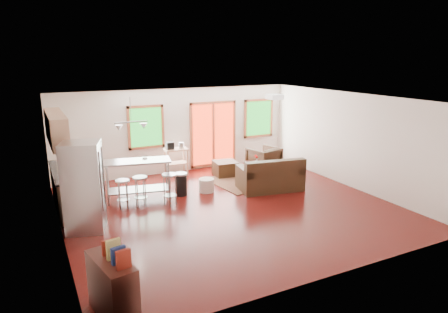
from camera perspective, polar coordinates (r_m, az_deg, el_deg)
name	(u,v)px	position (r m, az deg, el deg)	size (l,w,h in m)	color
floor	(230,208)	(9.70, 0.80, -7.34)	(7.50, 7.00, 0.02)	#380907
ceiling	(230,99)	(9.07, 0.86, 8.25)	(7.50, 7.00, 0.02)	white
back_wall	(178,131)	(12.45, -6.66, 3.68)	(7.50, 0.02, 2.60)	silver
left_wall	(56,176)	(8.32, -22.84, -2.63)	(0.02, 7.00, 2.60)	silver
right_wall	(351,140)	(11.49, 17.73, 2.22)	(0.02, 7.00, 2.60)	silver
front_wall	(333,203)	(6.53, 15.29, -6.48)	(7.50, 0.02, 2.60)	silver
window_left	(146,127)	(12.07, -11.08, 4.14)	(1.10, 0.05, 1.30)	#145617
french_doors	(213,134)	(12.89, -1.54, 3.23)	(1.60, 0.05, 2.10)	#B2270F
window_right	(259,118)	(13.62, 4.97, 5.48)	(1.10, 0.05, 1.30)	#145617
rug	(252,180)	(11.79, 3.98, -3.31)	(2.31, 1.78, 0.02)	#4D5E36
loveseat	(270,177)	(10.92, 6.65, -2.93)	(1.82, 1.23, 0.90)	black
coffee_table	(264,165)	(11.97, 5.75, -1.23)	(1.27, 1.02, 0.44)	#38150F
armchair	(264,158)	(12.55, 5.68, -0.26)	(0.84, 0.79, 0.87)	black
ottoman	(225,168)	(12.15, 0.19, -1.71)	(0.67, 0.67, 0.44)	black
pouf	(206,185)	(10.73, -2.52, -4.12)	(0.41, 0.41, 0.36)	beige
vase	(257,162)	(11.82, 4.67, -0.72)	(0.24, 0.25, 0.32)	silver
book	(266,161)	(11.74, 5.95, -0.67)	(0.23, 0.03, 0.31)	maroon
cabinets	(64,171)	(10.07, -21.84, -1.94)	(0.64, 2.24, 2.30)	tan
refrigerator	(84,187)	(8.69, -19.37, -4.11)	(0.93, 0.91, 1.88)	#B7BABC
island	(138,173)	(10.20, -12.21, -2.31)	(1.73, 0.97, 1.03)	#B7BABC
cup	(145,159)	(10.25, -11.23, -0.40)	(0.13, 0.10, 0.13)	white
bar_stool_a	(123,187)	(9.78, -14.27, -4.28)	(0.36, 0.36, 0.71)	#B7BABC
bar_stool_b	(140,184)	(9.81, -11.88, -3.92)	(0.37, 0.37, 0.74)	#B7BABC
bar_stool_c	(170,182)	(9.78, -7.75, -3.62)	(0.49, 0.49, 0.78)	#B7BABC
trash_can	(181,184)	(10.49, -6.17, -3.92)	(0.36, 0.36, 0.60)	black
kitchen_cart	(175,153)	(12.11, -6.99, 0.57)	(0.72, 0.49, 1.05)	tan
bookshelf	(113,287)	(5.98, -15.62, -17.53)	(0.56, 1.03, 1.15)	#38150F
ceiling_flush	(275,97)	(10.41, 7.23, 8.46)	(0.35, 0.35, 0.12)	white
pendant_light	(131,126)	(9.91, -13.08, 4.23)	(0.80, 0.18, 0.79)	gray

